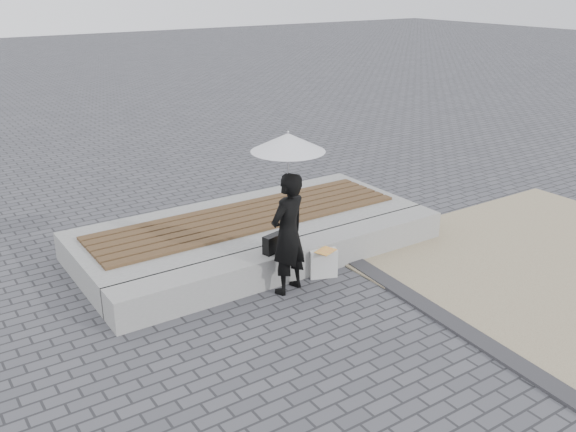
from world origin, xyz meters
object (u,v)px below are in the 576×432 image
object	(u,v)px
parasol	(288,142)
canvas_tote	(323,263)
seating_ledge	(294,259)
handbag	(275,243)
woman	(288,234)

from	to	relation	value
parasol	canvas_tote	world-z (taller)	parasol
seating_ledge	handbag	world-z (taller)	handbag
seating_ledge	handbag	bearing A→B (deg)	-174.88
canvas_tote	seating_ledge	bearing A→B (deg)	153.26
parasol	canvas_tote	xyz separation A→B (m)	(0.60, 0.07, -1.72)
seating_ledge	parasol	bearing A→B (deg)	-132.48
handbag	canvas_tote	size ratio (longest dim) A/B	0.89
woman	canvas_tote	distance (m)	0.84
parasol	seating_ledge	bearing A→B (deg)	47.52
seating_ledge	canvas_tote	world-z (taller)	seating_ledge
handbag	seating_ledge	bearing A→B (deg)	-8.51
seating_ledge	woman	size ratio (longest dim) A/B	3.25
parasol	handbag	distance (m)	1.43
seating_ledge	handbag	xyz separation A→B (m)	(-0.31, -0.03, 0.32)
seating_ledge	woman	xyz separation A→B (m)	(-0.33, -0.36, 0.57)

